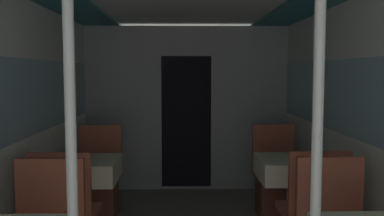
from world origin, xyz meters
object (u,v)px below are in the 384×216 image
object	(u,v)px
chair_left_far_1	(98,190)
chair_right_far_1	(276,189)
dining_table_left_1	(84,173)
support_pole_right_0	(316,170)
support_pole_left_0	(72,171)
dining_table_right_1	(292,172)

from	to	relation	value
chair_left_far_1	chair_right_far_1	distance (m)	1.89
dining_table_left_1	chair_left_far_1	size ratio (longest dim) A/B	0.78
dining_table_left_1	support_pole_right_0	distance (m)	2.40
dining_table_left_1	chair_right_far_1	bearing A→B (deg)	17.88
chair_left_far_1	support_pole_right_0	distance (m)	2.95
support_pole_right_0	chair_right_far_1	bearing A→B (deg)	81.66
dining_table_left_1	support_pole_right_0	size ratio (longest dim) A/B	0.35
support_pole_left_0	support_pole_right_0	distance (m)	1.18
dining_table_right_1	chair_right_far_1	distance (m)	0.69
chair_left_far_1	dining_table_right_1	bearing A→B (deg)	162.12
dining_table_left_1	chair_left_far_1	xyz separation A→B (m)	(0.00, 0.61, -0.33)
dining_table_right_1	chair_right_far_1	size ratio (longest dim) A/B	0.78
dining_table_right_1	chair_right_far_1	bearing A→B (deg)	90.00
support_pole_left_0	dining_table_left_1	world-z (taller)	support_pole_left_0
chair_left_far_1	chair_right_far_1	world-z (taller)	same
chair_right_far_1	dining_table_right_1	bearing A→B (deg)	90.00
dining_table_left_1	chair_right_far_1	distance (m)	2.01
dining_table_left_1	dining_table_right_1	bearing A→B (deg)	0.00
dining_table_left_1	dining_table_right_1	distance (m)	1.89
support_pole_left_0	chair_right_far_1	bearing A→B (deg)	57.38
support_pole_left_0	chair_left_far_1	size ratio (longest dim) A/B	2.20
support_pole_left_0	chair_right_far_1	xyz separation A→B (m)	(1.53, 2.40, -0.76)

